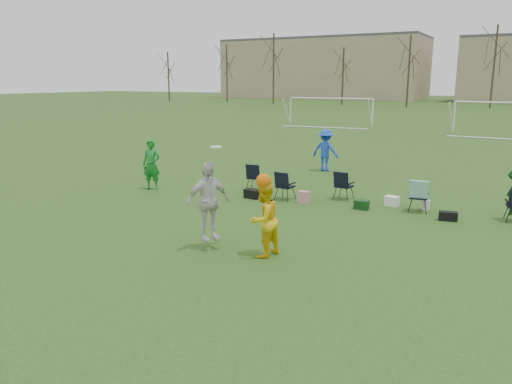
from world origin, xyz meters
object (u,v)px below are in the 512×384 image
Objects in this scene: fielder_green_near at (151,165)px; goal_mid at (510,110)px; goal_left at (331,104)px; center_contest at (236,210)px; fielder_blue at (325,150)px.

goal_mid is at bearing 51.89° from fielder_green_near.
goal_left is (-3.38, 27.51, 1.00)m from fielder_green_near.
center_contest is at bearing -50.73° from fielder_green_near.
center_contest is at bearing 101.29° from fielder_blue.
fielder_blue is (4.19, 6.68, -0.00)m from fielder_green_near.
center_contest is 33.36m from goal_left.
center_contest reaches higher than fielder_blue.
fielder_green_near is at bearing 144.78° from center_contest.
goal_left and goal_mid have the same top height.
center_contest is 0.33× the size of goal_mid.
fielder_blue is 19.92m from goal_mid.
goal_mid reaches higher than fielder_green_near.
center_contest reaches higher than goal_mid.
goal_left reaches higher than fielder_blue.
fielder_green_near is at bearing 58.65° from fielder_blue.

